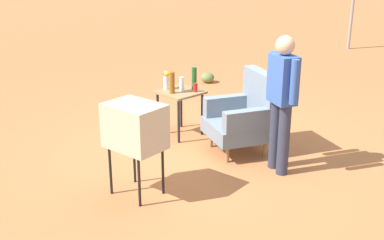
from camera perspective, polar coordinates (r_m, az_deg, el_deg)
ground_plane at (r=6.54m, az=2.68°, el=-3.45°), size 60.00×60.00×0.00m
armchair at (r=6.36m, az=6.28°, el=0.58°), size 1.00×1.01×1.06m
side_table at (r=6.87m, az=-1.44°, el=2.63°), size 0.56×0.56×0.65m
tv_on_stand at (r=5.13m, az=-6.70°, el=-0.79°), size 0.65×0.52×1.03m
person_standing at (r=5.70m, az=10.52°, el=2.76°), size 0.53×0.34×1.64m
soda_can_red at (r=6.80m, az=0.38°, el=3.84°), size 0.07×0.07×0.12m
bottle_tall_amber at (r=6.71m, az=-2.33°, el=4.40°), size 0.07×0.07×0.30m
bottle_wine_green at (r=6.89m, az=0.26°, el=4.91°), size 0.07×0.07×0.32m
bottle_short_clear at (r=6.82m, az=-1.22°, el=4.24°), size 0.06×0.06×0.20m
flower_vase at (r=6.91m, az=-3.03°, el=4.82°), size 0.15×0.10×0.27m
shrub_far at (r=9.77m, az=1.84°, el=5.00°), size 0.27×0.27×0.21m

